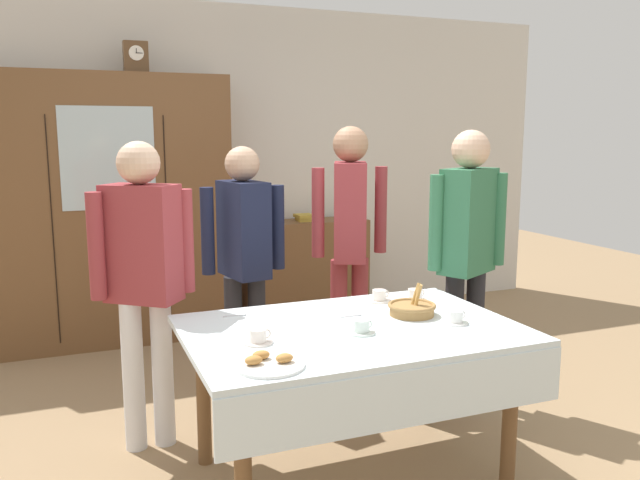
% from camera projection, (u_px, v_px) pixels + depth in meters
% --- Properties ---
extents(ground_plane, '(12.00, 12.00, 0.00)m').
position_uv_depth(ground_plane, '(334.00, 456.00, 3.32)').
color(ground_plane, '#997A56').
rests_on(ground_plane, ground).
extents(back_wall, '(6.40, 0.10, 2.70)m').
position_uv_depth(back_wall, '(215.00, 167.00, 5.53)').
color(back_wall, silver).
rests_on(back_wall, ground).
extents(dining_table, '(1.54, 1.04, 0.75)m').
position_uv_depth(dining_table, '(354.00, 350.00, 3.00)').
color(dining_table, brown).
rests_on(dining_table, ground).
extents(wall_cabinet, '(1.85, 0.46, 2.08)m').
position_uv_depth(wall_cabinet, '(109.00, 211.00, 4.98)').
color(wall_cabinet, brown).
rests_on(wall_cabinet, ground).
extents(mantel_clock, '(0.18, 0.11, 0.24)m').
position_uv_depth(mantel_clock, '(136.00, 58.00, 4.88)').
color(mantel_clock, brown).
rests_on(mantel_clock, wall_cabinet).
extents(bookshelf_low, '(1.11, 0.35, 0.88)m').
position_uv_depth(bookshelf_low, '(305.00, 270.00, 5.72)').
color(bookshelf_low, brown).
rests_on(bookshelf_low, ground).
extents(book_stack, '(0.15, 0.18, 0.06)m').
position_uv_depth(book_stack, '(305.00, 217.00, 5.64)').
color(book_stack, '#B29333').
rests_on(book_stack, bookshelf_low).
extents(tea_cup_near_right, '(0.13, 0.13, 0.06)m').
position_uv_depth(tea_cup_near_right, '(379.00, 296.00, 3.46)').
color(tea_cup_near_right, white).
rests_on(tea_cup_near_right, dining_table).
extents(tea_cup_far_right, '(0.13, 0.13, 0.06)m').
position_uv_depth(tea_cup_far_right, '(360.00, 327.00, 2.91)').
color(tea_cup_far_right, silver).
rests_on(tea_cup_far_right, dining_table).
extents(tea_cup_mid_right, '(0.13, 0.13, 0.06)m').
position_uv_depth(tea_cup_mid_right, '(455.00, 318.00, 3.07)').
color(tea_cup_mid_right, white).
rests_on(tea_cup_mid_right, dining_table).
extents(tea_cup_mid_left, '(0.13, 0.13, 0.06)m').
position_uv_depth(tea_cup_mid_left, '(258.00, 337.00, 2.78)').
color(tea_cup_mid_left, white).
rests_on(tea_cup_mid_left, dining_table).
extents(tea_cup_far_left, '(0.13, 0.13, 0.06)m').
position_uv_depth(tea_cup_far_left, '(415.00, 295.00, 3.48)').
color(tea_cup_far_left, white).
rests_on(tea_cup_far_left, dining_table).
extents(bread_basket, '(0.24, 0.24, 0.16)m').
position_uv_depth(bread_basket, '(412.00, 308.00, 3.20)').
color(bread_basket, '#9E7542').
rests_on(bread_basket, dining_table).
extents(pastry_plate, '(0.28, 0.28, 0.05)m').
position_uv_depth(pastry_plate, '(268.00, 363.00, 2.51)').
color(pastry_plate, white).
rests_on(pastry_plate, dining_table).
extents(spoon_back_edge, '(0.12, 0.02, 0.01)m').
position_uv_depth(spoon_back_edge, '(239.00, 315.00, 3.20)').
color(spoon_back_edge, silver).
rests_on(spoon_back_edge, dining_table).
extents(spoon_center, '(0.12, 0.02, 0.01)m').
position_uv_depth(spoon_center, '(354.00, 315.00, 3.19)').
color(spoon_center, silver).
rests_on(spoon_center, dining_table).
extents(person_behind_table_left, '(0.52, 0.41, 1.68)m').
position_uv_depth(person_behind_table_left, '(350.00, 229.00, 4.15)').
color(person_behind_table_left, '#933338').
rests_on(person_behind_table_left, ground).
extents(person_beside_shelf, '(0.52, 0.39, 1.56)m').
position_uv_depth(person_beside_shelf, '(244.00, 248.00, 3.93)').
color(person_beside_shelf, '#232328').
rests_on(person_beside_shelf, ground).
extents(person_near_right_end, '(0.52, 0.38, 1.60)m').
position_uv_depth(person_near_right_end, '(143.00, 266.00, 3.27)').
color(person_near_right_end, silver).
rests_on(person_near_right_end, ground).
extents(person_by_cabinet, '(0.52, 0.35, 1.66)m').
position_uv_depth(person_by_cabinet, '(467.00, 241.00, 3.81)').
color(person_by_cabinet, '#232328').
rests_on(person_by_cabinet, ground).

